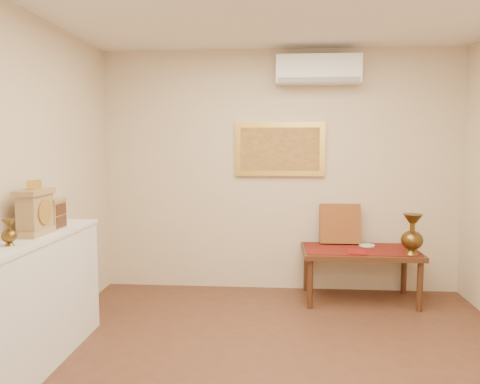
# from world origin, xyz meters

# --- Properties ---
(wall_back) EXTENTS (4.00, 0.02, 2.70)m
(wall_back) POSITION_xyz_m (0.00, 2.25, 1.35)
(wall_back) COLOR beige
(wall_back) RESTS_ON ground
(wall_front) EXTENTS (4.00, 0.02, 2.70)m
(wall_front) POSITION_xyz_m (0.00, -2.25, 1.35)
(wall_front) COLOR beige
(wall_front) RESTS_ON ground
(brass_urn_small) EXTENTS (0.10, 0.10, 0.23)m
(brass_urn_small) POSITION_xyz_m (-1.80, -0.11, 1.10)
(brass_urn_small) COLOR brown
(brass_urn_small) RESTS_ON display_ledge
(table_cloth) EXTENTS (1.14, 0.59, 0.01)m
(table_cloth) POSITION_xyz_m (0.85, 1.88, 0.55)
(table_cloth) COLOR maroon
(table_cloth) RESTS_ON low_table
(brass_urn_tall) EXTENTS (0.22, 0.22, 0.49)m
(brass_urn_tall) POSITION_xyz_m (1.32, 1.68, 0.80)
(brass_urn_tall) COLOR brown
(brass_urn_tall) RESTS_ON table_cloth
(plate) EXTENTS (0.17, 0.17, 0.01)m
(plate) POSITION_xyz_m (0.95, 2.03, 0.56)
(plate) COLOR white
(plate) RESTS_ON table_cloth
(menu) EXTENTS (0.19, 0.26, 0.01)m
(menu) POSITION_xyz_m (0.78, 1.71, 0.56)
(menu) COLOR maroon
(menu) RESTS_ON table_cloth
(cushion) EXTENTS (0.44, 0.19, 0.45)m
(cushion) POSITION_xyz_m (0.67, 2.14, 0.78)
(cushion) COLOR maroon
(cushion) RESTS_ON table_cloth
(display_ledge) EXTENTS (0.37, 2.02, 0.98)m
(display_ledge) POSITION_xyz_m (-1.82, 0.00, 0.49)
(display_ledge) COLOR white
(display_ledge) RESTS_ON floor
(mantel_clock) EXTENTS (0.17, 0.36, 0.41)m
(mantel_clock) POSITION_xyz_m (-1.82, 0.27, 1.15)
(mantel_clock) COLOR tan
(mantel_clock) RESTS_ON display_ledge
(wooden_chest) EXTENTS (0.16, 0.21, 0.24)m
(wooden_chest) POSITION_xyz_m (-1.82, 0.51, 1.10)
(wooden_chest) COLOR tan
(wooden_chest) RESTS_ON display_ledge
(low_table) EXTENTS (1.20, 0.70, 0.55)m
(low_table) POSITION_xyz_m (0.85, 1.88, 0.48)
(low_table) COLOR #492715
(low_table) RESTS_ON floor
(painting) EXTENTS (1.00, 0.06, 0.60)m
(painting) POSITION_xyz_m (0.00, 2.22, 1.60)
(painting) COLOR gold
(painting) RESTS_ON wall_back
(ac_unit) EXTENTS (0.90, 0.25, 0.30)m
(ac_unit) POSITION_xyz_m (0.40, 2.12, 2.45)
(ac_unit) COLOR white
(ac_unit) RESTS_ON wall_back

